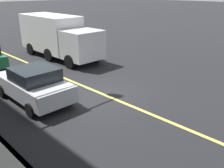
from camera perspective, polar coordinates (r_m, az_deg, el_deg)
name	(u,v)px	position (r m, az deg, el deg)	size (l,w,h in m)	color
ground	(100,93)	(12.17, -2.76, -2.13)	(200.00, 200.00, 0.00)	black
lane_stripe_center	(100,93)	(12.17, -2.76, -2.11)	(80.00, 0.16, 0.01)	#D8CC4C
car_silver	(34,84)	(11.63, -17.61, -0.03)	(4.22, 2.05, 1.59)	#A8AAB2
truck_white	(57,36)	(18.80, -12.51, 10.86)	(7.50, 2.47, 3.02)	silver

